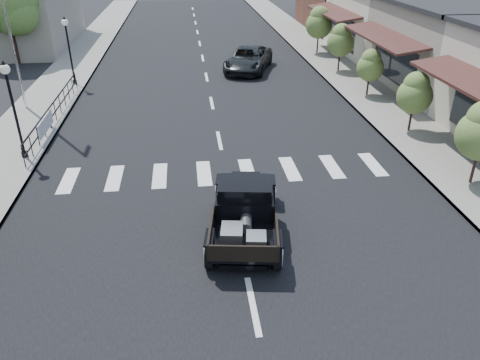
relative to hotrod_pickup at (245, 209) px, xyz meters
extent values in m
plane|color=black|center=(-0.19, -0.06, -0.80)|extent=(120.00, 120.00, 0.00)
cube|color=black|center=(-0.19, 14.94, -0.79)|extent=(14.00, 80.00, 0.02)
cube|color=gray|center=(-8.69, 14.94, -0.72)|extent=(3.00, 80.00, 0.15)
cube|color=gray|center=(8.31, 14.94, -0.72)|extent=(3.00, 80.00, 0.15)
cube|color=gray|center=(-15.19, 27.94, 1.70)|extent=(10.00, 12.00, 5.00)
cube|color=beige|center=(14.81, 21.94, 1.45)|extent=(10.00, 9.00, 4.50)
imported|color=black|center=(2.56, 18.24, -0.07)|extent=(4.00, 5.70, 1.44)
camera|label=1|loc=(-1.47, -11.32, 6.95)|focal=35.00mm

